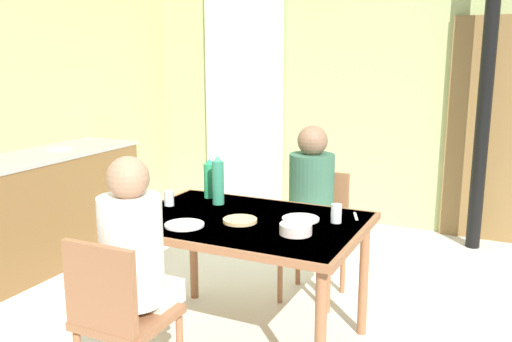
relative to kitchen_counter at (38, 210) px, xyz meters
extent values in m
plane|color=silver|center=(1.81, -0.49, -0.45)|extent=(7.16, 7.16, 0.00)
cube|color=#AAB877|center=(1.81, 2.27, 0.99)|extent=(4.48, 0.10, 2.88)
cube|color=#ADBC72|center=(-0.33, 0.20, 0.99)|extent=(0.10, 4.13, 2.88)
cube|color=olive|center=(3.23, 2.19, 0.55)|extent=(0.80, 0.05, 2.00)
cylinder|color=black|center=(3.14, 1.92, 0.99)|extent=(0.12, 0.12, 2.88)
cube|color=white|center=(0.76, 2.17, 0.76)|extent=(0.90, 0.03, 2.42)
cube|color=brown|center=(0.00, 0.00, -0.02)|extent=(0.60, 1.81, 0.87)
cube|color=#9E9E99|center=(0.00, 0.00, 0.43)|extent=(0.61, 1.85, 0.03)
cylinder|color=#B7B7BC|center=(0.00, 0.27, 0.45)|extent=(0.21, 0.21, 0.01)
cube|color=#945F3D|center=(2.06, -0.42, 0.29)|extent=(1.33, 0.94, 0.04)
cube|color=#DEA89B|center=(2.06, -0.42, 0.31)|extent=(1.28, 0.90, 0.00)
cylinder|color=#945F3D|center=(1.46, -0.82, -0.09)|extent=(0.06, 0.06, 0.72)
cylinder|color=#945F3D|center=(2.65, -0.82, -0.09)|extent=(0.06, 0.06, 0.72)
cylinder|color=#945F3D|center=(1.46, -0.02, -0.09)|extent=(0.06, 0.06, 0.72)
cylinder|color=#945F3D|center=(2.65, -0.02, -0.09)|extent=(0.06, 0.06, 0.72)
cube|color=#945F3D|center=(1.81, -1.17, 0.00)|extent=(0.40, 0.40, 0.04)
cube|color=#945F3D|center=(1.81, -1.35, 0.21)|extent=(0.38, 0.04, 0.42)
cylinder|color=#945F3D|center=(1.64, -1.00, -0.25)|extent=(0.04, 0.04, 0.41)
cube|color=#945F3D|center=(2.21, 0.33, 0.00)|extent=(0.40, 0.40, 0.04)
cube|color=#945F3D|center=(2.21, 0.51, 0.21)|extent=(0.38, 0.04, 0.42)
cylinder|color=#945F3D|center=(2.38, 0.16, -0.25)|extent=(0.04, 0.04, 0.41)
cylinder|color=#945F3D|center=(2.04, 0.16, -0.25)|extent=(0.04, 0.04, 0.41)
cylinder|color=#945F3D|center=(2.38, 0.50, -0.25)|extent=(0.04, 0.04, 0.41)
cylinder|color=#945F3D|center=(2.04, 0.50, -0.25)|extent=(0.04, 0.04, 0.41)
cube|color=silver|center=(1.81, -1.01, 0.06)|extent=(0.30, 0.22, 0.12)
cylinder|color=silver|center=(1.81, -1.12, 0.32)|extent=(0.30, 0.30, 0.52)
sphere|color=#A87A5B|center=(1.81, -1.12, 0.67)|extent=(0.20, 0.20, 0.20)
cube|color=#406954|center=(2.21, 0.17, 0.06)|extent=(0.30, 0.22, 0.12)
cylinder|color=#38664C|center=(2.21, 0.28, 0.32)|extent=(0.30, 0.30, 0.52)
sphere|color=#846047|center=(2.21, 0.28, 0.67)|extent=(0.20, 0.20, 0.20)
cylinder|color=#328A67|center=(1.77, -0.20, 0.45)|extent=(0.07, 0.07, 0.27)
cone|color=#3A8E6A|center=(1.77, -0.20, 0.60)|extent=(0.05, 0.05, 0.04)
cylinder|color=#26985D|center=(1.64, -0.09, 0.42)|extent=(0.08, 0.08, 0.22)
cone|color=#219A60|center=(1.64, -0.09, 0.55)|extent=(0.06, 0.06, 0.04)
cylinder|color=silver|center=(2.41, -0.54, 0.34)|extent=(0.17, 0.17, 0.05)
cylinder|color=white|center=(1.82, -0.67, 0.31)|extent=(0.22, 0.22, 0.01)
cylinder|color=white|center=(2.35, -0.30, 0.31)|extent=(0.21, 0.21, 0.01)
cylinder|color=silver|center=(1.51, -0.36, 0.36)|extent=(0.06, 0.06, 0.09)
cylinder|color=silver|center=(2.54, -0.26, 0.36)|extent=(0.06, 0.06, 0.10)
cylinder|color=#DBB77A|center=(2.06, -0.48, 0.32)|extent=(0.19, 0.19, 0.02)
cube|color=silver|center=(2.61, -0.10, 0.31)|extent=(0.07, 0.15, 0.00)
cube|color=silver|center=(1.50, -0.76, 0.31)|extent=(0.15, 0.03, 0.00)
camera|label=1|loc=(3.39, -3.09, 1.23)|focal=38.70mm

